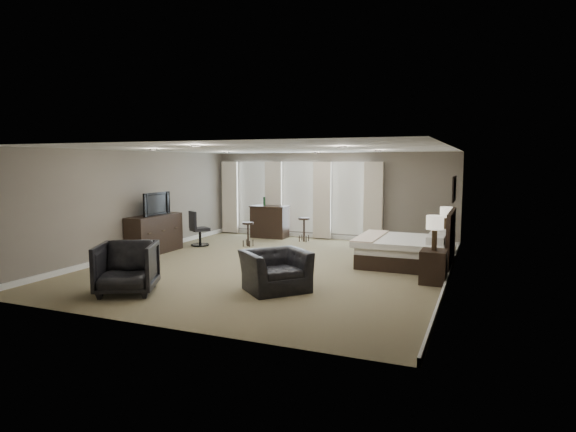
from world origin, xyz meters
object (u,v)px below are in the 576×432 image
at_px(armchair_near, 275,264).
at_px(bar_stool_left, 248,234).
at_px(nightstand_far, 445,245).
at_px(nightstand_near, 433,267).
at_px(bed, 400,237).
at_px(lamp_far, 446,220).
at_px(bar_counter, 270,222).
at_px(armchair_far, 127,265).
at_px(dresser, 155,234).
at_px(bar_stool_right, 304,230).
at_px(lamp_near, 435,233).
at_px(desk_chair, 200,228).
at_px(tv, 154,213).

bearing_deg(armchair_near, bar_stool_left, 75.62).
bearing_deg(bar_stool_left, nightstand_far, 7.14).
bearing_deg(nightstand_near, bed, 121.54).
distance_m(lamp_far, bar_counter, 5.37).
bearing_deg(armchair_near, nightstand_far, 12.56).
bearing_deg(bar_counter, armchair_far, -87.43).
relative_size(dresser, bar_stool_right, 2.38).
bearing_deg(lamp_far, armchair_near, -119.80).
distance_m(lamp_far, bar_stool_right, 4.11).
xyz_separation_m(bed, dresser, (-6.03, -0.97, -0.15)).
bearing_deg(dresser, bar_stool_left, 45.16).
relative_size(lamp_near, armchair_far, 0.67).
bearing_deg(lamp_far, desk_chair, -170.51).
xyz_separation_m(bar_counter, bar_stool_left, (0.10, -1.66, -0.16)).
height_order(tv, bar_counter, tv).
distance_m(lamp_near, dresser, 6.95).
bearing_deg(lamp_near, lamp_far, 90.00).
height_order(lamp_near, armchair_near, lamp_near).
bearing_deg(nightstand_far, lamp_near, -90.00).
height_order(nightstand_near, lamp_far, lamp_far).
distance_m(nightstand_far, lamp_far, 0.61).
distance_m(lamp_near, bar_stool_right, 5.43).
bearing_deg(bar_stool_left, nightstand_near, -23.63).
bearing_deg(bar_stool_right, armchair_far, -98.35).
bearing_deg(bar_counter, bar_stool_right, -13.88).
bearing_deg(lamp_far, armchair_far, -130.85).
distance_m(armchair_near, desk_chair, 5.16).
relative_size(nightstand_near, dresser, 0.38).
distance_m(bed, tv, 6.12).
bearing_deg(bar_stool_right, bar_stool_left, -130.31).
height_order(lamp_near, bar_stool_left, lamp_near).
distance_m(armchair_far, bar_counter, 6.75).
distance_m(armchair_near, bar_counter, 6.15).
distance_m(nightstand_near, armchair_near, 3.08).
bearing_deg(armchair_near, bar_counter, 67.93).
height_order(bar_counter, bar_stool_left, bar_counter).
bearing_deg(armchair_far, armchair_near, 0.05).
relative_size(lamp_near, dresser, 0.40).
bearing_deg(desk_chair, bar_stool_right, -108.20).
xyz_separation_m(nightstand_near, bar_stool_right, (-4.01, 3.60, 0.03)).
relative_size(nightstand_far, armchair_far, 0.57).
xyz_separation_m(nightstand_near, desk_chair, (-6.43, 1.82, 0.17)).
relative_size(tv, bar_stool_right, 1.44).
xyz_separation_m(bed, desk_chair, (-5.54, 0.37, -0.14)).
bearing_deg(nightstand_far, tv, -160.70).
distance_m(bed, nightstand_far, 1.74).
relative_size(bed, lamp_far, 3.08).
bearing_deg(nightstand_near, armchair_near, -147.78).
bearing_deg(desk_chair, dresser, 105.54).
xyz_separation_m(tv, bar_stool_right, (2.91, 3.13, -0.69)).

